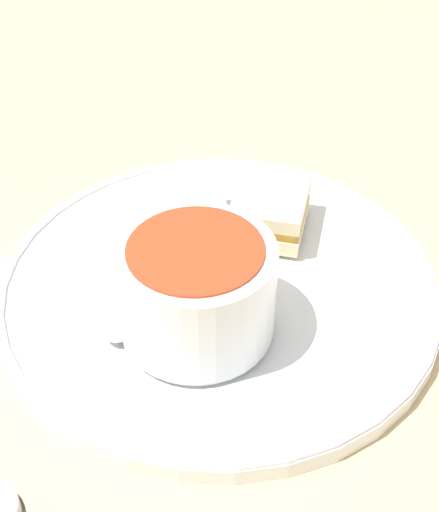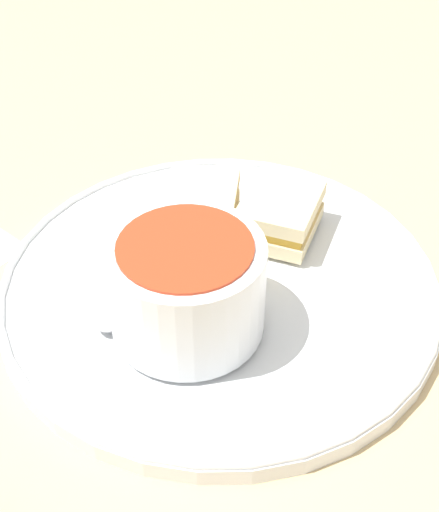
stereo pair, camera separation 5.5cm
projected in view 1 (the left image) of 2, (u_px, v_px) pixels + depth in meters
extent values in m
plane|color=#D1B27F|center=(220.00, 294.00, 0.58)|extent=(2.40, 2.40, 0.00)
cylinder|color=white|center=(220.00, 287.00, 0.57)|extent=(0.35, 0.35, 0.01)
torus|color=white|center=(220.00, 279.00, 0.56)|extent=(0.35, 0.35, 0.01)
cylinder|color=white|center=(197.00, 323.00, 0.52)|extent=(0.06, 0.06, 0.01)
cylinder|color=white|center=(196.00, 290.00, 0.50)|extent=(0.11, 0.11, 0.07)
cylinder|color=red|center=(195.00, 251.00, 0.47)|extent=(0.09, 0.09, 0.01)
cube|color=silver|center=(114.00, 283.00, 0.55)|extent=(0.05, 0.06, 0.00)
ellipsoid|color=silver|center=(117.00, 325.00, 0.52)|extent=(0.04, 0.04, 0.01)
cube|color=beige|center=(269.00, 220.00, 0.61)|extent=(0.09, 0.09, 0.01)
cube|color=gold|center=(270.00, 210.00, 0.60)|extent=(0.09, 0.08, 0.01)
cube|color=beige|center=(271.00, 200.00, 0.59)|extent=(0.09, 0.09, 0.01)
cube|color=beige|center=(191.00, 219.00, 0.61)|extent=(0.09, 0.09, 0.01)
cube|color=gold|center=(191.00, 208.00, 0.60)|extent=(0.09, 0.09, 0.01)
cube|color=beige|center=(190.00, 198.00, 0.59)|extent=(0.09, 0.09, 0.01)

